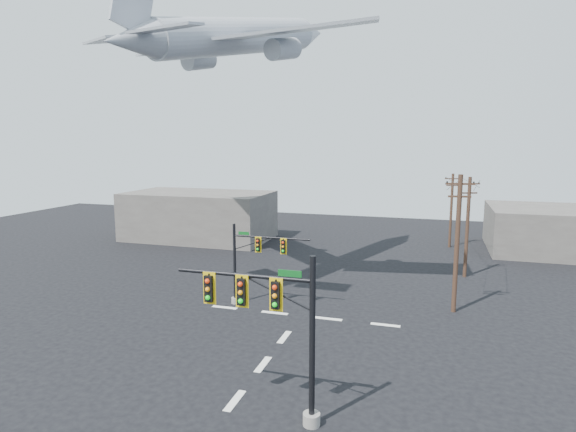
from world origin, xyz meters
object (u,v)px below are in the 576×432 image
(signal_mast_near, at_px, (277,329))
(airliner, at_px, (239,37))
(signal_mast_far, at_px, (250,262))
(utility_pole_a, at_px, (457,241))
(utility_pole_c, at_px, (451,209))
(utility_pole_b, at_px, (467,225))

(signal_mast_near, distance_m, airliner, 27.09)
(airliner, bearing_deg, signal_mast_far, -133.90)
(utility_pole_a, bearing_deg, utility_pole_c, 83.26)
(signal_mast_near, xyz_separation_m, utility_pole_c, (8.28, 39.98, 0.25))
(signal_mast_far, bearing_deg, signal_mast_near, -64.16)
(signal_mast_near, height_order, utility_pole_a, utility_pole_a)
(signal_mast_near, bearing_deg, signal_mast_far, 115.84)
(utility_pole_c, height_order, airliner, airliner)
(utility_pole_a, bearing_deg, signal_mast_near, -121.41)
(signal_mast_far, relative_size, utility_pole_c, 0.72)
(signal_mast_far, bearing_deg, utility_pole_a, 11.55)
(signal_mast_near, distance_m, utility_pole_a, 18.88)
(signal_mast_near, xyz_separation_m, utility_pole_b, (9.33, 27.09, 0.53))
(utility_pole_c, bearing_deg, signal_mast_near, -110.68)
(utility_pole_b, distance_m, airliner, 26.02)
(signal_mast_near, relative_size, utility_pole_a, 0.76)
(airliner, bearing_deg, utility_pole_c, -22.94)
(utility_pole_b, bearing_deg, signal_mast_near, -129.54)
(utility_pole_a, distance_m, airliner, 23.62)
(utility_pole_a, distance_m, utility_pole_c, 22.93)
(signal_mast_near, xyz_separation_m, airliner, (-9.58, 19.18, 16.56))
(signal_mast_far, distance_m, airliner, 18.46)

